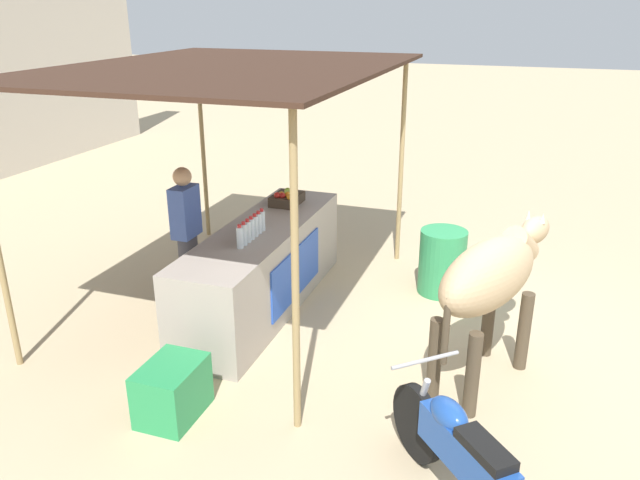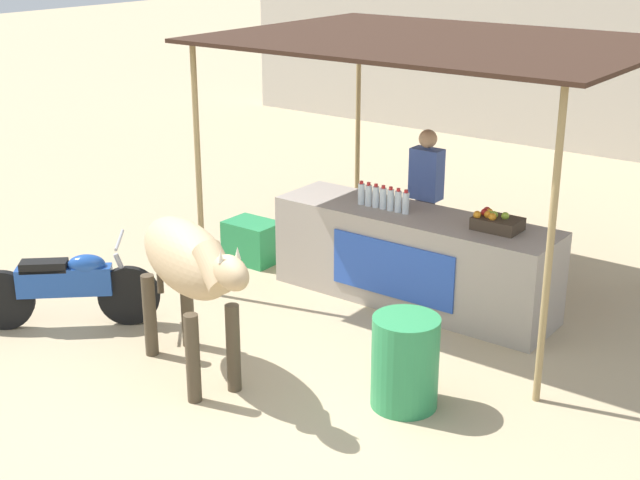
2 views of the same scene
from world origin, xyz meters
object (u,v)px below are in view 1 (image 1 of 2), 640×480
Objects in this scene: vendor_behind_counter at (187,239)px; water_barrel at (442,262)px; stall_counter at (263,268)px; cow at (491,277)px; cooler_box at (172,390)px; fruit_crate at (287,198)px; motorcycle_parked at (463,458)px.

water_barrel is at bearing -62.56° from vendor_behind_counter.
vendor_behind_counter is at bearing 112.29° from stall_counter.
cow is (-0.39, -3.26, 0.18)m from vendor_behind_counter.
cooler_box is at bearing -177.35° from stall_counter.
cow reaches higher than water_barrel.
cow reaches higher than cooler_box.
cow is at bearing -159.60° from water_barrel.
motorcycle_parked is (-3.24, -2.56, -0.61)m from fruit_crate.
vendor_behind_counter is 1.19× the size of motorcycle_parked.
vendor_behind_counter reaches higher than stall_counter.
cooler_box is 0.33× the size of cow.
cooler_box is at bearing -154.58° from vendor_behind_counter.
fruit_crate is 3.08m from cooler_box.
stall_counter is 5.00× the size of cooler_box.
vendor_behind_counter is 2.97m from water_barrel.
fruit_crate is at bearing 2.82° from cooler_box.
water_barrel is (3.14, -1.76, 0.15)m from cooler_box.
cooler_box is at bearing -177.18° from fruit_crate.
fruit_crate is 2.02m from water_barrel.
water_barrel is (1.05, -1.86, -0.09)m from stall_counter.
water_barrel is at bearing 20.40° from cow.
cow is (-1.74, -0.65, 0.64)m from water_barrel.
cooler_box is at bearing 120.16° from cow.
stall_counter is at bearing 119.41° from water_barrel.
stall_counter is at bearing 74.41° from cow.
water_barrel is at bearing -60.59° from stall_counter.
fruit_crate is 0.27× the size of vendor_behind_counter.
cooler_box is 2.89m from cow.
vendor_behind_counter reaches higher than motorcycle_parked.
fruit_crate reaches higher than water_barrel.
motorcycle_parked is at bearing -179.64° from cow.
cow reaches higher than stall_counter.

